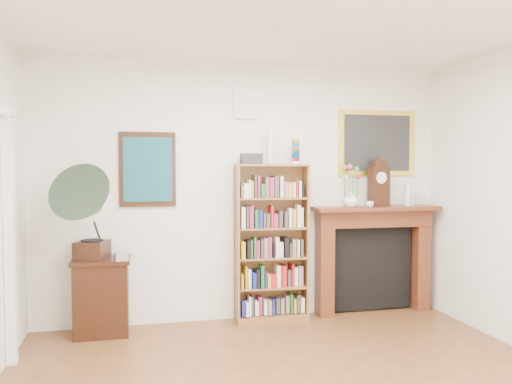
# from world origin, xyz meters

# --- Properties ---
(room) EXTENTS (4.51, 5.01, 2.81)m
(room) POSITION_xyz_m (0.00, 0.00, 1.40)
(room) COLOR #56341A
(room) RESTS_ON ground
(teal_poster) EXTENTS (0.58, 0.04, 0.78)m
(teal_poster) POSITION_xyz_m (-1.05, 2.48, 1.65)
(teal_poster) COLOR black
(teal_poster) RESTS_ON back_wall
(small_picture) EXTENTS (0.26, 0.04, 0.30)m
(small_picture) POSITION_xyz_m (0.00, 2.48, 2.35)
(small_picture) COLOR white
(small_picture) RESTS_ON back_wall
(gilt_painting) EXTENTS (0.95, 0.04, 0.75)m
(gilt_painting) POSITION_xyz_m (1.55, 2.48, 1.95)
(gilt_painting) COLOR yellow
(gilt_painting) RESTS_ON back_wall
(bookshelf) EXTENTS (0.80, 0.33, 1.97)m
(bookshelf) POSITION_xyz_m (0.26, 2.34, 0.95)
(bookshelf) COLOR brown
(bookshelf) RESTS_ON floor
(side_cabinet) EXTENTS (0.56, 0.41, 0.77)m
(side_cabinet) POSITION_xyz_m (-1.52, 2.28, 0.38)
(side_cabinet) COLOR black
(side_cabinet) RESTS_ON floor
(fireplace) EXTENTS (1.46, 0.37, 1.23)m
(fireplace) POSITION_xyz_m (1.47, 2.39, 0.73)
(fireplace) COLOR #491D11
(fireplace) RESTS_ON floor
(gramophone) EXTENTS (0.76, 0.85, 0.94)m
(gramophone) POSITION_xyz_m (-1.60, 2.12, 1.30)
(gramophone) COLOR black
(gramophone) RESTS_ON side_cabinet
(cd_stack) EXTENTS (0.14, 0.14, 0.08)m
(cd_stack) POSITION_xyz_m (-1.31, 2.12, 0.81)
(cd_stack) COLOR #A1A2AD
(cd_stack) RESTS_ON side_cabinet
(mantel_clock) EXTENTS (0.24, 0.16, 0.52)m
(mantel_clock) POSITION_xyz_m (1.52, 2.35, 1.48)
(mantel_clock) COLOR black
(mantel_clock) RESTS_ON fireplace
(flower_vase) EXTENTS (0.18, 0.18, 0.17)m
(flower_vase) POSITION_xyz_m (1.17, 2.32, 1.32)
(flower_vase) COLOR white
(flower_vase) RESTS_ON fireplace
(teacup) EXTENTS (0.10, 0.10, 0.06)m
(teacup) POSITION_xyz_m (1.36, 2.25, 1.26)
(teacup) COLOR white
(teacup) RESTS_ON fireplace
(bottle_left) EXTENTS (0.07, 0.07, 0.24)m
(bottle_left) POSITION_xyz_m (1.87, 2.33, 1.35)
(bottle_left) COLOR silver
(bottle_left) RESTS_ON fireplace
(bottle_right) EXTENTS (0.06, 0.06, 0.20)m
(bottle_right) POSITION_xyz_m (1.94, 2.36, 1.33)
(bottle_right) COLOR silver
(bottle_right) RESTS_ON fireplace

